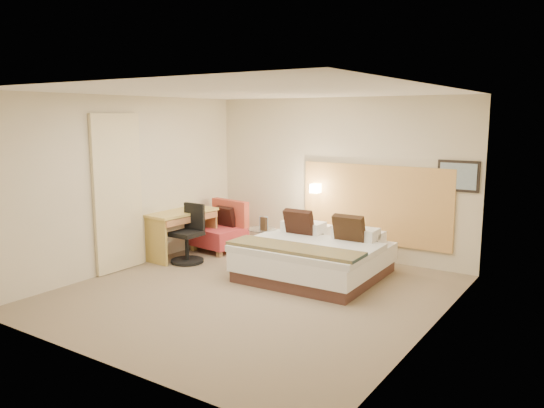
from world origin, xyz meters
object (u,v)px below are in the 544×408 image
Objects in this scene: lounge_chair at (221,231)px; side_table at (263,243)px; desk_chair at (189,239)px; bed at (315,256)px; desk at (182,221)px.

side_table is at bearing -11.75° from lounge_chair.
side_table is 1.22m from desk_chair.
lounge_chair is at bearing 167.82° from bed.
desk is 0.45m from desk_chair.
bed is at bearing 12.03° from desk_chair.
desk_chair is (0.32, -0.20, -0.23)m from desk.
desk_chair reaches higher than lounge_chair.
desk is at bearing 147.77° from desk_chair.
desk is (-2.45, -0.25, 0.31)m from bed.
lounge_chair is (-2.19, 0.47, 0.04)m from bed.
desk is (-0.26, -0.72, 0.27)m from lounge_chair.
lounge_chair reaches higher than desk.
lounge_chair reaches higher than side_table.
bed reaches higher than desk.
bed is 2.24m from lounge_chair.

